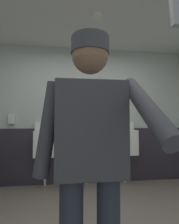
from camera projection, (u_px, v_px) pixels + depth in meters
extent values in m
cube|color=silver|center=(81.00, 114.00, 3.46)|extent=(4.67, 0.12, 2.60)
cube|color=#2D2833|center=(82.00, 155.00, 3.35)|extent=(4.07, 0.03, 1.03)
cylinder|color=white|center=(97.00, 15.00, 2.36)|extent=(0.14, 0.14, 0.03)
cube|color=white|center=(46.00, 140.00, 3.26)|extent=(0.40, 0.05, 0.65)
cube|color=white|center=(45.00, 143.00, 3.09)|extent=(0.34, 0.30, 0.45)
cylinder|color=#B7BABF|center=(46.00, 124.00, 3.27)|extent=(0.04, 0.04, 0.24)
cylinder|color=#B7BABF|center=(45.00, 170.00, 3.19)|extent=(0.05, 0.05, 0.55)
cube|color=white|center=(86.00, 139.00, 3.36)|extent=(0.40, 0.05, 0.65)
cube|color=white|center=(87.00, 143.00, 3.19)|extent=(0.34, 0.30, 0.45)
cylinder|color=#B7BABF|center=(86.00, 124.00, 3.37)|extent=(0.04, 0.04, 0.24)
cylinder|color=#B7BABF|center=(86.00, 169.00, 3.29)|extent=(0.05, 0.05, 0.55)
cube|color=white|center=(124.00, 139.00, 3.46)|extent=(0.40, 0.05, 0.65)
cube|color=white|center=(127.00, 142.00, 3.29)|extent=(0.34, 0.30, 0.45)
cylinder|color=#B7BABF|center=(124.00, 123.00, 3.46)|extent=(0.04, 0.04, 0.24)
cylinder|color=#B7BABF|center=(125.00, 167.00, 3.39)|extent=(0.05, 0.05, 0.55)
cube|color=#4C4C51|center=(66.00, 133.00, 3.12)|extent=(0.04, 0.40, 0.90)
cube|color=#3F3F47|center=(90.00, 129.00, 1.06)|extent=(0.41, 0.24, 0.55)
cylinder|color=#3F3F47|center=(48.00, 129.00, 1.03)|extent=(0.17, 0.09, 0.56)
cylinder|color=#3F3F47|center=(146.00, 107.00, 0.87)|extent=(0.09, 0.50, 0.39)
sphere|color=#8C664C|center=(90.00, 56.00, 1.08)|extent=(0.22, 0.22, 0.22)
cylinder|color=#3F3F47|center=(90.00, 46.00, 1.09)|extent=(0.24, 0.24, 0.10)
cube|color=#A5A8B2|center=(179.00, 12.00, 0.61)|extent=(0.06, 0.03, 0.11)
cube|color=silver|center=(12.00, 119.00, 3.20)|extent=(0.10, 0.07, 0.18)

